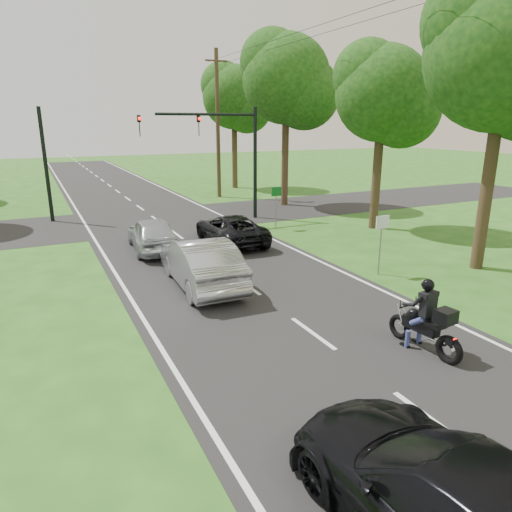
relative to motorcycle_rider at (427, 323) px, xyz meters
The scene contains 16 objects.
ground 2.78m from the motorcycle_rider, 133.60° to the left, with size 140.00×140.00×0.00m, color #265217.
road 12.11m from the motorcycle_rider, 98.83° to the left, with size 8.00×100.00×0.01m, color black.
cross_road 18.06m from the motorcycle_rider, 95.90° to the left, with size 60.00×7.00×0.01m, color black.
motorcycle_rider is the anchor object (origin of this frame).
dark_suv 11.27m from the motorcycle_rider, 90.82° to the left, with size 2.12×4.60×1.28m, color black.
silver_sedan 7.32m from the motorcycle_rider, 115.90° to the left, with size 1.69×4.83×1.59m, color #AFAFB4.
silver_suv 12.13m from the motorcycle_rider, 107.12° to the left, with size 1.68×4.19×1.43m, color #B0B4B8.
dark_car_behind 5.62m from the motorcycle_rider, 132.08° to the right, with size 2.14×5.27×1.53m, color black.
traffic_signal 16.38m from the motorcycle_rider, 84.69° to the left, with size 6.38×0.44×6.00m.
signal_pole_far 21.28m from the motorcycle_rider, 109.48° to the left, with size 0.20×0.20×6.00m, color black.
utility_pole_far 24.73m from the motorcycle_rider, 79.72° to the left, with size 1.60×0.28×10.00m.
sign_white 5.76m from the motorcycle_rider, 60.00° to the left, with size 0.55×0.07×2.12m.
sign_green 13.31m from the motorcycle_rider, 76.75° to the left, with size 0.55×0.07×2.12m.
tree_row_c 14.44m from the motorcycle_rider, 53.69° to the left, with size 4.80×4.65×8.76m.
tree_row_d 21.16m from the motorcycle_rider, 68.82° to the left, with size 5.76×5.58×10.45m.
tree_row_e 29.40m from the motorcycle_rider, 74.63° to the left, with size 5.28×5.12×9.61m.
Camera 1 is at (-5.99, -8.91, 5.18)m, focal length 32.00 mm.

